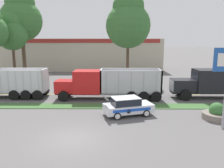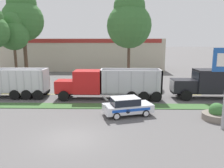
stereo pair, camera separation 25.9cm
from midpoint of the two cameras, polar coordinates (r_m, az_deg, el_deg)
The scene contains 15 objects.
ground_plane at distance 14.74m, azimuth -10.75°, elevation -13.93°, with size 600.00×600.00×0.00m, color #5B5959.
grass_verge at distance 21.50m, azimuth -6.98°, elevation -5.72°, with size 120.00×1.80×0.06m, color #3D6633.
centre_line_2 at distance 28.95m, azimuth -25.34°, elevation -2.44°, with size 2.40×0.14×0.01m, color yellow.
centre_line_3 at distance 27.04m, azimuth -14.98°, elevation -2.63°, with size 2.40×0.14×0.01m, color yellow.
centre_line_4 at distance 26.12m, azimuth -3.47°, elevation -2.74°, with size 2.40×0.14×0.01m, color yellow.
centre_line_5 at distance 26.30m, azimuth 8.36°, elevation -2.74°, with size 2.40×0.14×0.01m, color yellow.
centre_line_6 at distance 27.56m, azimuth 19.57°, elevation -2.64°, with size 2.40×0.14×0.01m, color yellow.
dump_truck_lead at distance 23.85m, azimuth -3.71°, elevation -0.10°, with size 11.40×2.66×3.27m.
dump_truck_mid at distance 26.90m, azimuth 26.07°, elevation 0.24°, with size 12.66×2.82×3.64m.
rally_car at distance 18.67m, azimuth 3.67°, elevation -5.74°, with size 4.47×2.96×1.60m.
stone_planter at distance 19.63m, azimuth 25.31°, elevation -6.99°, with size 2.22×2.22×1.37m.
store_building_backdrop at distance 52.13m, azimuth -7.51°, elevation 7.79°, with size 34.80×12.10×6.87m.
tree_behind_left at distance 34.71m, azimuth 4.02°, elevation 16.06°, with size 6.85×6.85×13.76m.
tree_behind_centre at distance 38.94m, azimuth -24.90°, elevation 12.17°, with size 4.78×4.78×10.83m.
tree_behind_far_right at distance 41.58m, azimuth -22.84°, elevation 15.96°, with size 6.93×6.93×14.97m.
Camera 1 is at (2.66, -13.11, 6.13)m, focal length 35.00 mm.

